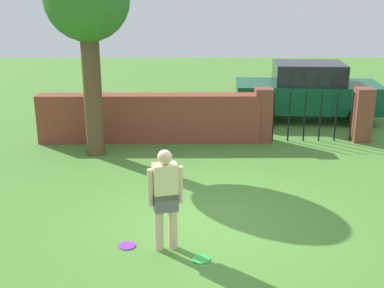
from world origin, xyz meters
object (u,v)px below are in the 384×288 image
Objects in this scene: car at (307,92)px; frisbee_purple at (127,246)px; tree at (87,5)px; frisbee_green at (201,259)px; person at (165,195)px.

frisbee_purple is at bearing -117.11° from car.
frisbee_green is at bearing -63.60° from tree.
car is (5.78, 3.14, -2.61)m from tree.
frisbee_green is (-3.36, -8.01, -0.85)m from car.
tree reaches higher than frisbee_green.
frisbee_green is at bearing -19.54° from frisbee_purple.
frisbee_purple is (-0.62, 0.07, -0.89)m from person.
tree is 1.07× the size of car.
car is at bearing 28.52° from tree.
car is 15.92× the size of frisbee_purple.
person is 6.00× the size of frisbee_purple.
frisbee_purple is 1.00× the size of frisbee_green.
person is at bearing -67.46° from tree.
person is at bearing -113.30° from car.
frisbee_green is (0.54, -0.34, -0.89)m from person.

